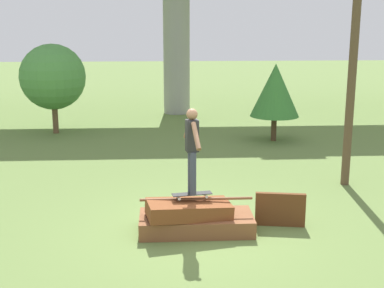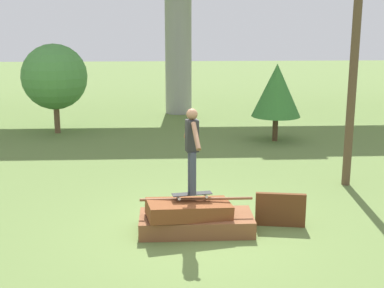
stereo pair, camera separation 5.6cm
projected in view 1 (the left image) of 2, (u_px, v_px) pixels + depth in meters
The scene contains 8 objects.
ground_plane at pixel (196, 231), 10.27m from camera, with size 80.00×80.00×0.00m, color olive.
scrap_pile at pixel (194, 219), 10.17m from camera, with size 2.17×1.08×0.68m.
scrap_plank_loose at pixel (280, 210), 10.45m from camera, with size 0.98×0.26×0.67m.
skateboard at pixel (192, 194), 10.08m from camera, with size 0.78×0.32×0.09m.
skater at pixel (192, 145), 9.86m from camera, with size 0.28×1.11×1.62m.
utility_pole at pixel (355, 36), 12.30m from camera, with size 1.30×0.20×6.89m.
tree_behind_left at pixel (275, 90), 17.34m from camera, with size 1.60×1.60×2.55m.
tree_behind_right at pixel (53, 77), 18.43m from camera, with size 2.26×2.26×3.12m.
Camera 1 is at (-0.62, -9.57, 4.02)m, focal length 50.00 mm.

